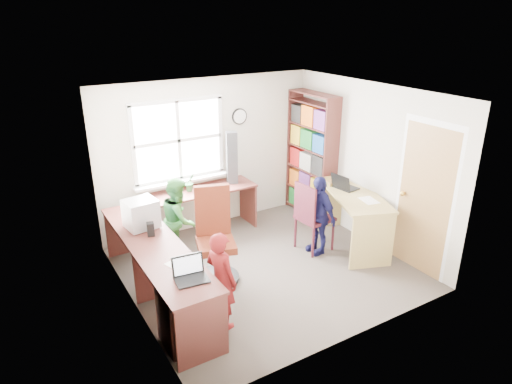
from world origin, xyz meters
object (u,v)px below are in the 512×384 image
person_red (221,280)px  person_navy (318,215)px  laptop_right (344,185)px  cd_tower (232,158)px  swivel_chair (215,240)px  crt_monitor (141,214)px  wooden_chair (311,215)px  right_desk (354,209)px  laptop_left (190,274)px  bookshelf (311,158)px  person_green (179,219)px  potted_plant (190,182)px  l_desk (183,275)px

person_red → person_navy: size_ratio=0.98×
laptop_right → cd_tower: size_ratio=0.46×
swivel_chair → crt_monitor: swivel_chair is taller
swivel_chair → person_navy: size_ratio=1.06×
wooden_chair → laptop_right: size_ratio=2.73×
swivel_chair → right_desk: bearing=10.9°
laptop_left → wooden_chair: bearing=29.0°
swivel_chair → bookshelf: bearing=41.3°
laptop_left → person_green: size_ratio=0.30×
potted_plant → laptop_left: bearing=-113.4°
person_green → l_desk: bearing=-173.0°
right_desk → person_red: bearing=-144.5°
person_red → crt_monitor: bearing=-0.8°
person_navy → person_green: bearing=-116.2°
crt_monitor → person_navy: person_navy is taller
bookshelf → crt_monitor: size_ratio=5.00×
l_desk → laptop_right: size_ratio=7.63×
laptop_left → potted_plant: (0.98, 2.27, 0.08)m
crt_monitor → right_desk: bearing=-19.9°
laptop_left → bookshelf: bearing=39.9°
bookshelf → swivel_chair: size_ratio=1.68×
wooden_chair → potted_plant: (-1.29, 1.35, 0.32)m
cd_tower → potted_plant: 0.77m
potted_plant → person_red: 2.32m
potted_plant → l_desk: bearing=-116.2°
bookshelf → wooden_chair: bearing=-126.8°
cd_tower → person_navy: cd_tower is taller
right_desk → wooden_chair: wooden_chair is taller
laptop_right → l_desk: bearing=91.4°
laptop_left → person_navy: bearing=26.6°
laptop_left → person_red: person_red is taller
crt_monitor → person_navy: (2.39, -0.57, -0.35)m
bookshelf → laptop_left: size_ratio=5.75×
swivel_chair → laptop_right: 2.20m
swivel_chair → potted_plant: size_ratio=4.51×
potted_plant → cd_tower: bearing=-1.1°
bookshelf → laptop_right: bookshelf is taller
potted_plant → laptop_right: bearing=-33.2°
laptop_right → person_red: (-2.55, -0.95, -0.30)m
laptop_left → cd_tower: cd_tower is taller
cd_tower → person_red: (-1.33, -2.21, -0.59)m
swivel_chair → person_navy: bearing=12.3°
crt_monitor → laptop_left: bearing=-94.9°
person_red → bookshelf: bearing=-72.4°
swivel_chair → person_navy: swivel_chair is taller
l_desk → person_green: 1.24m
right_desk → crt_monitor: 3.08m
right_desk → potted_plant: size_ratio=5.63×
bookshelf → person_red: 3.37m
right_desk → wooden_chair: 0.69m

